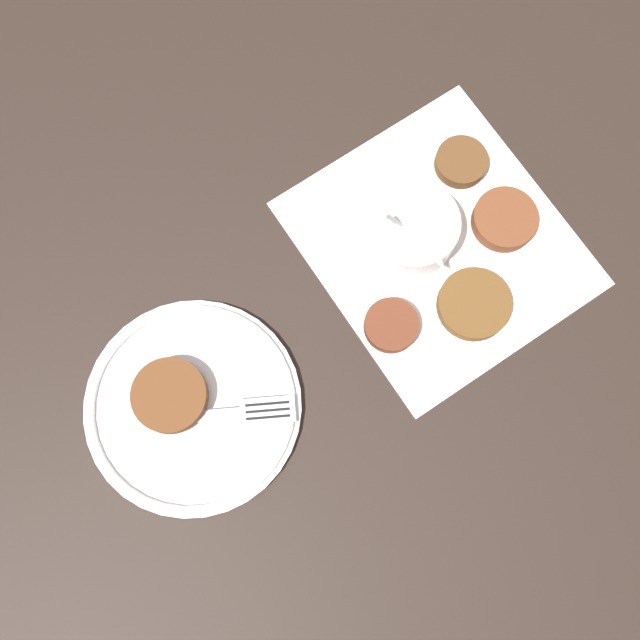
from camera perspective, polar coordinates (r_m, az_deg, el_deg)
The scene contains 10 objects.
ground_plane at distance 0.87m, azimuth 9.14°, elevation 4.50°, with size 4.00×4.00×0.00m, color black.
napkin at distance 0.88m, azimuth 9.02°, elevation 5.81°, with size 0.31×0.29×0.00m.
sauce_bowl at distance 0.85m, azimuth 7.06°, elevation 6.79°, with size 0.11×0.10×0.09m.
fritter_0 at distance 0.89m, azimuth 13.89°, elevation 7.42°, with size 0.07×0.07×0.02m.
fritter_1 at distance 0.85m, azimuth 11.41°, elevation 1.04°, with size 0.08×0.08×0.02m.
fritter_2 at distance 0.91m, azimuth 10.70°, elevation 11.74°, with size 0.06×0.06×0.02m.
fritter_3 at distance 0.83m, azimuth 5.44°, elevation -0.42°, with size 0.06×0.06×0.02m.
serving_plate at distance 0.83m, azimuth -9.58°, elevation -6.62°, with size 0.24×0.24×0.02m.
fritter_on_plate at distance 0.81m, azimuth -11.38°, elevation -5.67°, with size 0.08×0.08×0.02m.
fork at distance 0.81m, azimuth -6.18°, elevation -7.07°, with size 0.09×0.15×0.00m.
Camera 1 is at (0.15, -0.26, 0.82)m, focal length 42.00 mm.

